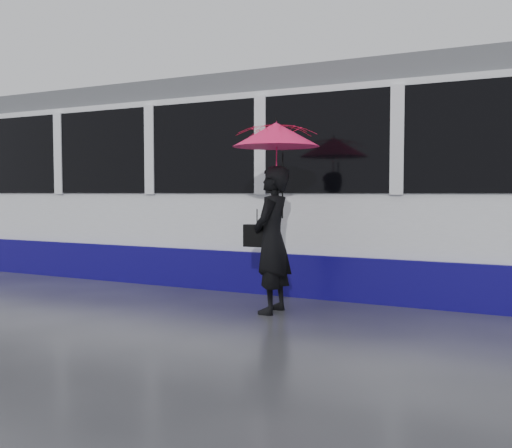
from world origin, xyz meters
The scene contains 6 objects.
ground centered at (0.00, 0.00, 0.00)m, with size 90.00×90.00×0.00m, color #27272C.
rails centered at (0.00, 2.50, 0.01)m, with size 34.00×1.51×0.02m.
tram centered at (3.25, 2.50, 1.64)m, with size 26.00×2.56×3.35m.
woman centered at (1.46, 0.15, 0.92)m, with size 0.67×0.44×1.84m, color black.
umbrella centered at (1.51, 0.15, 2.01)m, with size 1.13×1.13×1.24m.
handbag centered at (1.24, 0.17, 0.96)m, with size 0.34×0.16×0.46m.
Camera 1 is at (4.43, -6.30, 1.51)m, focal length 40.00 mm.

